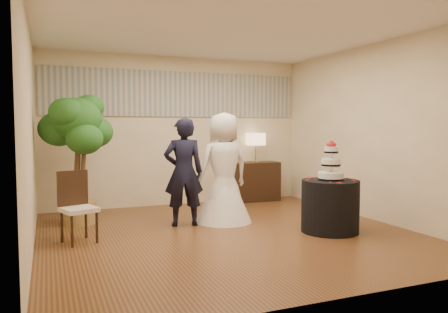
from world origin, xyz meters
name	(u,v)px	position (x,y,z in m)	size (l,w,h in m)	color
floor	(228,233)	(0.00, 0.00, 0.00)	(5.00, 5.00, 0.00)	brown
ceiling	(228,30)	(0.00, 0.00, 2.80)	(5.00, 5.00, 0.00)	white
wall_back	(178,131)	(0.00, 2.50, 1.40)	(5.00, 0.06, 2.80)	beige
wall_front	(342,138)	(0.00, -2.50, 1.40)	(5.00, 0.06, 2.80)	beige
wall_left	(30,135)	(-2.50, 0.00, 1.40)	(0.06, 5.00, 2.80)	beige
wall_right	(373,132)	(2.50, 0.00, 1.40)	(0.06, 5.00, 2.80)	beige
mural_border	(178,94)	(0.00, 2.48, 2.10)	(4.90, 0.02, 0.85)	#9F9F93
groom	(184,172)	(-0.43, 0.70, 0.81)	(0.59, 0.39, 1.62)	black
bride	(224,167)	(0.23, 0.73, 0.85)	(0.88, 0.88, 1.71)	white
cake_table	(330,206)	(1.38, -0.45, 0.37)	(0.81, 0.81, 0.74)	black
wedding_cake	(331,160)	(1.38, -0.45, 1.02)	(0.36, 0.36, 0.56)	white
console	(255,181)	(1.54, 2.27, 0.39)	(0.93, 0.42, 0.78)	black
table_lamp	(256,148)	(1.54, 2.27, 1.07)	(0.30, 0.30, 0.58)	beige
ficus_tree	(77,158)	(-1.90, 1.45, 1.02)	(0.97, 0.97, 2.04)	#245E1D
side_chair	(79,207)	(-1.96, 0.28, 0.46)	(0.42, 0.44, 0.92)	black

